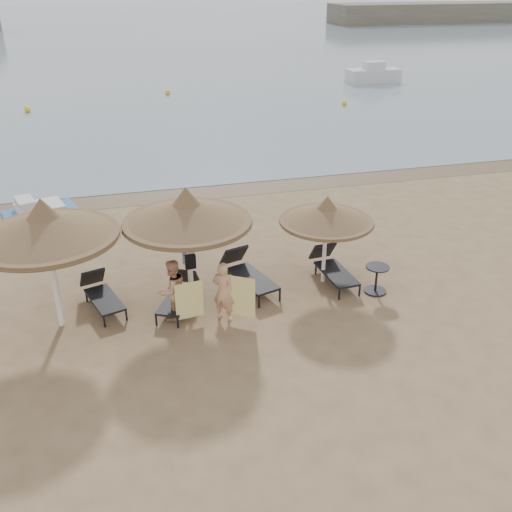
{
  "coord_description": "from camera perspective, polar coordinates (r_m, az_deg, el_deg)",
  "views": [
    {
      "loc": [
        -2.08,
        -11.15,
        7.62
      ],
      "look_at": [
        1.18,
        1.2,
        1.22
      ],
      "focal_mm": 40.0,
      "sensor_mm": 36.0,
      "label": 1
    }
  ],
  "objects": [
    {
      "name": "ground",
      "position": [
        13.66,
        -3.51,
        -7.35
      ],
      "size": [
        160.0,
        160.0,
        0.0
      ],
      "primitive_type": "plane",
      "color": "#8D7151",
      "rests_on": "ground"
    },
    {
      "name": "sea",
      "position": [
        91.49,
        -14.4,
        21.07
      ],
      "size": [
        200.0,
        140.0,
        0.03
      ],
      "primitive_type": "cube",
      "color": "slate",
      "rests_on": "ground"
    },
    {
      "name": "wet_sand_strip",
      "position": [
        22.01,
        -8.48,
        6.06
      ],
      "size": [
        200.0,
        1.6,
        0.01
      ],
      "primitive_type": "cube",
      "color": "brown",
      "rests_on": "ground"
    },
    {
      "name": "palapa_left",
      "position": [
        13.41,
        -20.37,
        2.81
      ],
      "size": [
        3.27,
        3.27,
        3.25
      ],
      "rotation": [
        0.0,
        0.0,
        0.19
      ],
      "color": "white",
      "rests_on": "ground"
    },
    {
      "name": "palapa_center",
      "position": [
        13.66,
        -6.94,
        4.34
      ],
      "size": [
        3.15,
        3.15,
        3.13
      ],
      "rotation": [
        0.0,
        0.0,
        -0.36
      ],
      "color": "white",
      "rests_on": "ground"
    },
    {
      "name": "palapa_right",
      "position": [
        14.92,
        7.07,
        4.16
      ],
      "size": [
        2.5,
        2.5,
        2.48
      ],
      "rotation": [
        0.0,
        0.0,
        -0.27
      ],
      "color": "white",
      "rests_on": "ground"
    },
    {
      "name": "lounger_far_left",
      "position": [
        14.89,
        -15.24,
        -3.59
      ],
      "size": [
        1.12,
        1.92,
        0.82
      ],
      "rotation": [
        0.0,
        0.0,
        0.31
      ],
      "color": "black",
      "rests_on": "ground"
    },
    {
      "name": "lounger_near_left",
      "position": [
        14.49,
        -7.64,
        -3.73
      ],
      "size": [
        1.34,
        1.88,
        0.81
      ],
      "rotation": [
        0.0,
        0.0,
        -0.46
      ],
      "color": "black",
      "rests_on": "ground"
    },
    {
      "name": "lounger_near_right",
      "position": [
        15.24,
        -0.93,
        -1.6
      ],
      "size": [
        1.26,
        2.2,
        0.94
      ],
      "rotation": [
        0.0,
        0.0,
        0.29
      ],
      "color": "black",
      "rests_on": "ground"
    },
    {
      "name": "lounger_far_right",
      "position": [
        15.7,
        7.63,
        -1.08
      ],
      "size": [
        0.79,
        1.99,
        0.87
      ],
      "rotation": [
        0.0,
        0.0,
        0.07
      ],
      "color": "black",
      "rests_on": "ground"
    },
    {
      "name": "side_table",
      "position": [
        15.32,
        11.93,
        -2.35
      ],
      "size": [
        0.62,
        0.62,
        0.75
      ],
      "rotation": [
        0.0,
        0.0,
        0.29
      ],
      "color": "black",
      "rests_on": "ground"
    },
    {
      "name": "person_left",
      "position": [
        13.72,
        -8.39,
        -2.97
      ],
      "size": [
        1.0,
        0.9,
        1.83
      ],
      "primitive_type": "imported",
      "rotation": [
        0.0,
        0.0,
        3.68
      ],
      "color": "tan",
      "rests_on": "ground"
    },
    {
      "name": "person_right",
      "position": [
        13.59,
        -3.28,
        -3.11
      ],
      "size": [
        0.98,
        0.92,
        1.79
      ],
      "primitive_type": "imported",
      "rotation": [
        0.0,
        0.0,
        2.49
      ],
      "color": "tan",
      "rests_on": "ground"
    },
    {
      "name": "towel_left",
      "position": [
        13.58,
        -6.67,
        -4.43
      ],
      "size": [
        0.68,
        0.12,
        0.96
      ],
      "rotation": [
        0.0,
        0.0,
        0.15
      ],
      "color": "yellow",
      "rests_on": "ground"
    },
    {
      "name": "towel_right",
      "position": [
        13.53,
        -1.59,
        -4.05
      ],
      "size": [
        0.64,
        0.43,
        1.05
      ],
      "rotation": [
        0.0,
        0.0,
        -0.58
      ],
      "color": "yellow",
      "rests_on": "ground"
    },
    {
      "name": "bag_patterned",
      "position": [
        14.34,
        -6.77,
        -0.05
      ],
      "size": [
        0.3,
        0.11,
        0.37
      ],
      "rotation": [
        0.0,
        0.0,
        0.03
      ],
      "color": "white",
      "rests_on": "ground"
    },
    {
      "name": "bag_dark",
      "position": [
        14.03,
        -6.57,
        -0.58
      ],
      "size": [
        0.27,
        0.11,
        0.37
      ],
      "rotation": [
        0.0,
        0.0,
        0.09
      ],
      "color": "black",
      "rests_on": "ground"
    },
    {
      "name": "pedal_boat",
      "position": [
        20.17,
        -20.78,
        3.8
      ],
      "size": [
        2.56,
        1.94,
        1.05
      ],
      "rotation": [
        0.0,
        0.0,
        0.3
      ],
      "color": "#2D5C97",
      "rests_on": "ground"
    },
    {
      "name": "buoy_left",
      "position": [
        37.94,
        -21.9,
        13.46
      ],
      "size": [
        0.38,
        0.38,
        0.38
      ],
      "primitive_type": "sphere",
      "color": "yellow",
      "rests_on": "ground"
    },
    {
      "name": "buoy_mid",
      "position": [
        41.21,
        -8.83,
        15.89
      ],
      "size": [
        0.36,
        0.36,
        0.36
      ],
      "primitive_type": "sphere",
      "color": "yellow",
      "rests_on": "ground"
    },
    {
      "name": "buoy_right",
      "position": [
        37.8,
        8.84,
        14.91
      ],
      "size": [
        0.32,
        0.32,
        0.32
      ],
      "primitive_type": "sphere",
      "color": "yellow",
      "rests_on": "ground"
    }
  ]
}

